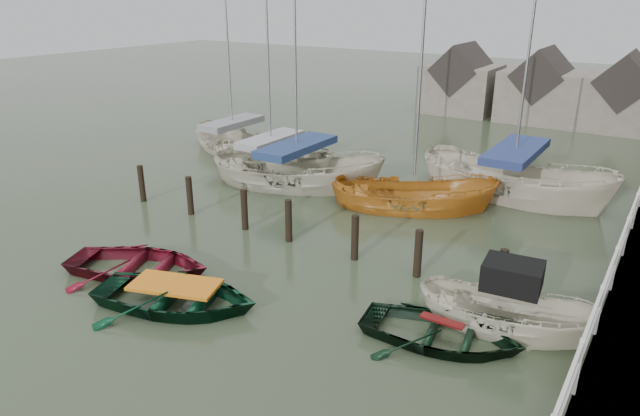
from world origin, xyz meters
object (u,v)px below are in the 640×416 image
Objects in this scene: sailboat_c at (412,207)px; rowboat_green at (177,307)px; rowboat_red at (140,273)px; sailboat_b at (297,184)px; motorboat at (504,326)px; rowboat_dkgreen at (440,342)px; sailboat_a at (272,170)px; sailboat_e at (234,151)px; sailboat_d at (511,194)px.

rowboat_green is at bearing 144.54° from sailboat_c.
sailboat_c is at bearing -47.49° from rowboat_red.
rowboat_green is 0.33× the size of sailboat_b.
rowboat_red is 9.84m from motorboat.
sailboat_a is at bearing 43.93° from rowboat_dkgreen.
sailboat_c reaches higher than sailboat_e.
sailboat_b reaches higher than sailboat_c.
sailboat_c reaches higher than rowboat_dkgreen.
sailboat_b is 1.10× the size of sailboat_d.
sailboat_c is 4.27m from sailboat_d.
sailboat_a is 7.13m from sailboat_c.
sailboat_d is 1.16× the size of sailboat_e.
sailboat_d is (2.64, 3.35, 0.04)m from sailboat_c.
rowboat_red is 8.82m from sailboat_b.
sailboat_a is (-2.79, 9.74, 0.06)m from rowboat_red.
sailboat_c is (4.30, 8.99, 0.01)m from rowboat_red.
sailboat_a is (-5.02, 10.45, 0.06)m from rowboat_green.
sailboat_d is (-2.51, 9.60, -0.05)m from motorboat.
sailboat_b is (-0.74, 8.79, 0.06)m from rowboat_red.
rowboat_red is 2.34m from rowboat_green.
sailboat_e is at bearing 55.54° from motorboat.
motorboat reaches higher than rowboat_green.
motorboat is 14.10m from sailboat_a.
rowboat_red is 0.96× the size of rowboat_green.
sailboat_d is at bearing -61.74° from sailboat_c.
sailboat_a is 2.26m from sailboat_b.
motorboat is 0.36× the size of sailboat_d.
motorboat is 8.10m from sailboat_c.
rowboat_red is 10.13m from sailboat_a.
motorboat is at bearing -94.91° from sailboat_e.
sailboat_c is 1.08× the size of sailboat_e.
sailboat_c is at bearing 33.50° from motorboat.
sailboat_d is (7.68, 3.54, -0.00)m from sailboat_b.
sailboat_a is at bearing 46.08° from sailboat_b.
rowboat_green is at bearing 109.48° from motorboat.
sailboat_b is 5.04m from sailboat_c.
sailboat_a reaches higher than rowboat_green.
motorboat is at bearing -119.55° from sailboat_a.
sailboat_e reaches higher than motorboat.
motorboat is at bearing -163.93° from sailboat_c.
sailboat_e is at bearing 16.77° from rowboat_green.
sailboat_c reaches higher than motorboat.
sailboat_e is (-10.63, 2.31, 0.05)m from sailboat_c.
rowboat_green is at bearing -120.92° from sailboat_e.
rowboat_red is 0.40× the size of sailboat_e.
sailboat_e is (-13.28, -1.04, 0.00)m from sailboat_d.
rowboat_red is at bearing 160.44° from sailboat_d.
sailboat_b reaches higher than motorboat.
sailboat_c is at bearing -106.84° from sailboat_b.
sailboat_b is at bearing 68.81° from sailboat_c.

